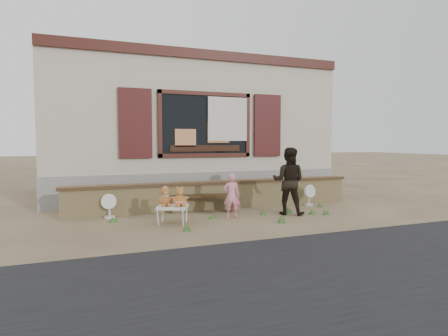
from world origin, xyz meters
name	(u,v)px	position (x,y,z in m)	size (l,w,h in m)	color
ground	(234,216)	(0.00, 0.00, 0.00)	(80.00, 80.00, 0.00)	brown
asphalt_strip	(442,317)	(0.00, -5.00, 0.00)	(80.00, 6.00, 0.01)	black
shopfront	(181,129)	(0.00, 4.49, 2.00)	(8.04, 5.13, 4.00)	#BDB099
brick_wall	(218,194)	(0.00, 1.00, 0.34)	(7.10, 0.36, 0.67)	#D2B772
bench	(200,199)	(-0.54, 0.71, 0.29)	(1.59, 0.76, 0.40)	#2F2110
folding_chair	(172,208)	(-1.41, -0.28, 0.32)	(0.72, 0.69, 0.35)	silver
teddy_bear_left	(165,196)	(-1.54, -0.22, 0.54)	(0.27, 0.24, 0.38)	brown
teddy_bear_right	(179,196)	(-1.28, -0.33, 0.55)	(0.29, 0.25, 0.39)	brown
child	(231,196)	(-0.12, -0.16, 0.47)	(0.34, 0.23, 0.94)	pink
adult	(289,181)	(1.20, -0.25, 0.74)	(0.72, 0.56, 1.48)	black
fan_left	(109,206)	(-2.52, 0.74, 0.26)	(0.33, 0.22, 0.52)	silver
fan_right	(309,195)	(2.27, 0.56, 0.27)	(0.34, 0.22, 0.53)	silver
grass_tufts	(248,215)	(0.19, -0.31, 0.06)	(5.01, 1.41, 0.15)	#355A24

